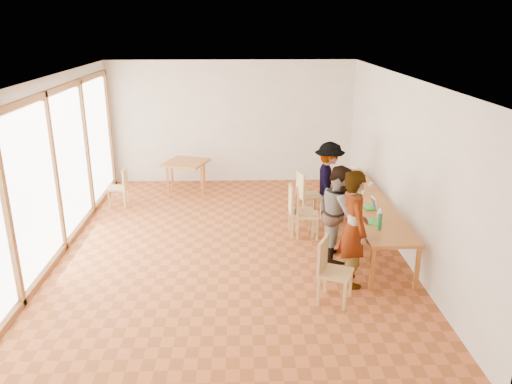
% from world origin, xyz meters
% --- Properties ---
extents(ground, '(8.00, 8.00, 0.00)m').
position_xyz_m(ground, '(0.00, 0.00, 0.00)').
color(ground, '#AB5529').
rests_on(ground, ground).
extents(wall_back, '(6.00, 0.10, 3.00)m').
position_xyz_m(wall_back, '(0.00, 4.00, 1.50)').
color(wall_back, silver).
rests_on(wall_back, ground).
extents(wall_front, '(6.00, 0.10, 3.00)m').
position_xyz_m(wall_front, '(0.00, -4.00, 1.50)').
color(wall_front, silver).
rests_on(wall_front, ground).
extents(wall_right, '(0.10, 8.00, 3.00)m').
position_xyz_m(wall_right, '(3.00, 0.00, 1.50)').
color(wall_right, silver).
rests_on(wall_right, ground).
extents(window_wall, '(0.10, 8.00, 3.00)m').
position_xyz_m(window_wall, '(-2.96, 0.00, 1.50)').
color(window_wall, white).
rests_on(window_wall, ground).
extents(ceiling, '(6.00, 8.00, 0.04)m').
position_xyz_m(ceiling, '(0.00, 0.00, 3.02)').
color(ceiling, white).
rests_on(ceiling, wall_back).
extents(communal_table, '(0.80, 4.00, 0.75)m').
position_xyz_m(communal_table, '(2.50, 0.37, 0.70)').
color(communal_table, '#AB6226').
rests_on(communal_table, ground).
extents(side_table, '(0.90, 0.90, 0.75)m').
position_xyz_m(side_table, '(-1.07, 3.14, 0.67)').
color(side_table, '#AB6226').
rests_on(side_table, ground).
extents(chair_near, '(0.59, 0.59, 0.50)m').
position_xyz_m(chair_near, '(1.45, -1.82, 0.58)').
color(chair_near, '#DEB96F').
rests_on(chair_near, ground).
extents(chair_mid, '(0.45, 0.45, 0.48)m').
position_xyz_m(chair_mid, '(1.35, 0.46, 0.55)').
color(chair_mid, '#DEB96F').
rests_on(chair_mid, ground).
extents(chair_far, '(0.46, 0.46, 0.52)m').
position_xyz_m(chair_far, '(1.24, 0.53, 0.60)').
color(chair_far, '#DEB96F').
rests_on(chair_far, ground).
extents(chair_empty, '(0.55, 0.55, 0.52)m').
position_xyz_m(chair_empty, '(1.52, 1.42, 0.60)').
color(chair_empty, '#DEB96F').
rests_on(chair_empty, ground).
extents(chair_spare, '(0.40, 0.40, 0.45)m').
position_xyz_m(chair_spare, '(-2.41, 2.28, 0.51)').
color(chair_spare, '#DEB96F').
rests_on(chair_spare, ground).
extents(person_near, '(0.52, 0.72, 1.83)m').
position_xyz_m(person_near, '(1.90, -1.33, 0.91)').
color(person_near, gray).
rests_on(person_near, ground).
extents(person_mid, '(0.69, 0.85, 1.64)m').
position_xyz_m(person_mid, '(1.86, -0.44, 0.82)').
color(person_mid, gray).
rests_on(person_mid, ground).
extents(person_far, '(0.75, 1.11, 1.60)m').
position_xyz_m(person_far, '(1.99, 1.38, 0.80)').
color(person_far, gray).
rests_on(person_far, ground).
extents(laptop_near, '(0.32, 0.33, 0.23)m').
position_xyz_m(laptop_near, '(2.41, -0.74, 0.81)').
color(laptop_near, green).
rests_on(laptop_near, communal_table).
extents(laptop_mid, '(0.22, 0.25, 0.20)m').
position_xyz_m(laptop_mid, '(2.50, -0.07, 0.81)').
color(laptop_mid, green).
rests_on(laptop_mid, communal_table).
extents(laptop_far, '(0.27, 0.28, 0.20)m').
position_xyz_m(laptop_far, '(2.48, 0.78, 0.80)').
color(laptop_far, green).
rests_on(laptop_far, communal_table).
extents(yellow_mug, '(0.18, 0.18, 0.11)m').
position_xyz_m(yellow_mug, '(2.44, 1.23, 0.80)').
color(yellow_mug, yellow).
rests_on(yellow_mug, communal_table).
extents(green_bottle, '(0.07, 0.07, 0.28)m').
position_xyz_m(green_bottle, '(2.38, -1.03, 0.89)').
color(green_bottle, '#1D6936').
rests_on(green_bottle, communal_table).
extents(clear_glass, '(0.07, 0.07, 0.09)m').
position_xyz_m(clear_glass, '(2.77, 2.19, 0.80)').
color(clear_glass, silver).
rests_on(clear_glass, communal_table).
extents(condiment_cup, '(0.08, 0.08, 0.06)m').
position_xyz_m(condiment_cup, '(2.81, 1.21, 0.78)').
color(condiment_cup, white).
rests_on(condiment_cup, communal_table).
extents(pink_phone, '(0.05, 0.10, 0.01)m').
position_xyz_m(pink_phone, '(2.22, 1.56, 0.76)').
color(pink_phone, '#EA415E').
rests_on(pink_phone, communal_table).
extents(black_pouch, '(0.16, 0.26, 0.09)m').
position_xyz_m(black_pouch, '(2.43, 2.11, 0.80)').
color(black_pouch, black).
rests_on(black_pouch, communal_table).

